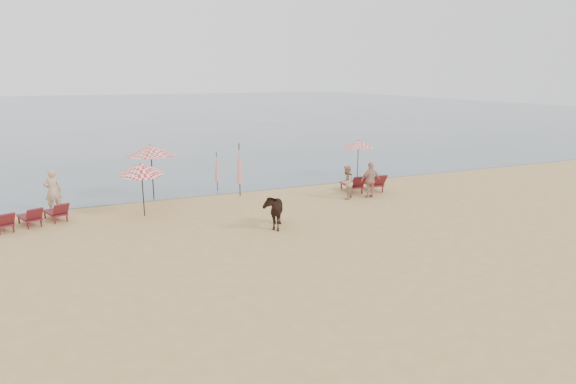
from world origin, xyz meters
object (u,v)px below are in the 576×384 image
lounger_cluster_right (364,183)px  umbrella_open_left_a (151,150)px  beachgoer_left (53,191)px  lounger_cluster_left (31,217)px  cow (273,210)px  beachgoer_right_a (347,182)px  beachgoer_right_b (371,180)px  umbrella_closed_right (217,167)px  umbrella_open_right (358,144)px  umbrella_open_left_b (141,169)px  umbrella_closed_left (239,164)px

lounger_cluster_right → umbrella_open_left_a: 10.34m
beachgoer_left → lounger_cluster_left: bearing=61.4°
cow → beachgoer_right_a: beachgoer_right_a is taller
beachgoer_left → beachgoer_right_a: 12.83m
lounger_cluster_right → umbrella_open_left_a: umbrella_open_left_a is taller
beachgoer_right_b → beachgoer_right_a: bearing=-7.1°
umbrella_closed_right → cow: (0.33, -6.78, -0.52)m
lounger_cluster_right → umbrella_open_right: (1.57, 3.18, 1.49)m
umbrella_open_right → beachgoer_right_b: bearing=-129.1°
umbrella_open_left_a → umbrella_open_right: (11.39, 0.50, -0.39)m
beachgoer_left → beachgoer_right_b: 14.01m
umbrella_open_left_b → umbrella_open_left_a: bearing=85.6°
umbrella_closed_right → umbrella_open_left_a: bearing=-170.3°
lounger_cluster_right → umbrella_closed_right: 7.38m
umbrella_open_left_b → umbrella_closed_right: (3.98, 3.23, -0.78)m
lounger_cluster_right → beachgoer_right_a: 1.76m
umbrella_open_right → beachgoer_left: umbrella_open_right is taller
umbrella_open_right → beachgoer_right_a: umbrella_open_right is taller
beachgoer_left → beachgoer_right_a: beachgoer_left is taller
lounger_cluster_left → beachgoer_right_b: bearing=-26.8°
beachgoer_left → umbrella_open_left_a: bearing=-176.7°
umbrella_closed_left → umbrella_closed_right: 1.75m
umbrella_open_right → cow: 10.41m
umbrella_closed_left → beachgoer_right_b: size_ratio=1.51×
lounger_cluster_right → umbrella_open_right: bearing=69.6°
lounger_cluster_right → beachgoer_left: bearing=177.7°
cow → umbrella_closed_right: bearing=115.4°
beachgoer_right_b → lounger_cluster_right: bearing=-103.1°
umbrella_open_right → beachgoer_right_a: size_ratio=1.35×
umbrella_open_left_a → umbrella_closed_right: umbrella_open_left_a is taller
umbrella_open_left_b → umbrella_open_right: (12.16, 3.19, -0.05)m
lounger_cluster_right → beachgoer_right_a: (-1.50, -0.86, 0.35)m
umbrella_open_right → beachgoer_right_a: bearing=-142.3°
lounger_cluster_left → beachgoer_left: 2.00m
umbrella_open_left_b → umbrella_closed_left: size_ratio=0.90×
beachgoer_right_a → beachgoer_right_b: 1.19m
umbrella_open_left_a → beachgoer_right_a: bearing=-13.5°
umbrella_closed_left → umbrella_open_right: bearing=11.5°
beachgoer_right_b → umbrella_closed_right: bearing=-30.7°
umbrella_open_right → beachgoer_right_b: umbrella_open_right is taller
cow → beachgoer_right_a: 5.48m
umbrella_closed_left → beachgoer_right_a: (4.41, -2.52, -0.78)m
umbrella_closed_right → beachgoer_right_a: 6.55m
beachgoer_right_a → beachgoer_left: bearing=-53.3°
umbrella_open_left_b → umbrella_open_right: 12.57m
beachgoer_right_a → beachgoer_right_b: beachgoer_right_b is taller
umbrella_open_left_a → lounger_cluster_left: bearing=-144.3°
umbrella_closed_right → beachgoer_left: 7.49m
umbrella_closed_right → lounger_cluster_left: bearing=-160.0°
umbrella_open_left_b → beachgoer_right_b: umbrella_open_left_b is taller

